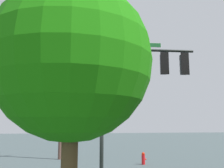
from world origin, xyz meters
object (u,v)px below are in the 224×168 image
object	(u,v)px
fire_hydrant	(143,158)
utility_pole	(61,104)
signal_pole_assembly	(130,77)
tree_mid	(72,62)

from	to	relation	value
fire_hydrant	utility_pole	bearing A→B (deg)	150.18
signal_pole_assembly	utility_pole	bearing A→B (deg)	115.61
signal_pole_assembly	tree_mid	world-z (taller)	signal_pole_assembly
fire_hydrant	tree_mid	world-z (taller)	tree_mid
tree_mid	utility_pole	bearing A→B (deg)	93.88
utility_pole	fire_hydrant	bearing A→B (deg)	-29.82
signal_pole_assembly	fire_hydrant	world-z (taller)	signal_pole_assembly
fire_hydrant	tree_mid	distance (m)	12.56
signal_pole_assembly	utility_pole	world-z (taller)	utility_pole
utility_pole	tree_mid	world-z (taller)	utility_pole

